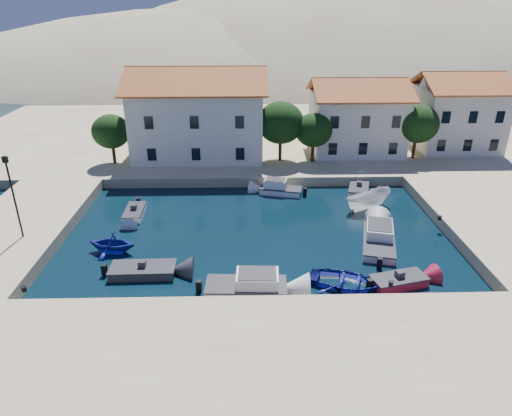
% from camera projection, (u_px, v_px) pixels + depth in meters
% --- Properties ---
extents(ground, '(400.00, 400.00, 0.00)m').
position_uv_depth(ground, '(261.00, 309.00, 27.53)').
color(ground, black).
rests_on(ground, ground).
extents(quay_south, '(52.00, 12.00, 1.00)m').
position_uv_depth(quay_south, '(266.00, 377.00, 21.86)').
color(quay_south, tan).
rests_on(quay_south, ground).
extents(quay_east, '(11.00, 20.00, 1.00)m').
position_uv_depth(quay_east, '(509.00, 224.00, 36.93)').
color(quay_east, tan).
rests_on(quay_east, ground).
extents(quay_west, '(8.00, 20.00, 1.00)m').
position_uv_depth(quay_west, '(16.00, 230.00, 35.98)').
color(quay_west, tan).
rests_on(quay_west, ground).
extents(quay_north, '(80.00, 36.00, 1.00)m').
position_uv_depth(quay_north, '(266.00, 135.00, 62.01)').
color(quay_north, tan).
rests_on(quay_north, ground).
extents(hills, '(254.00, 176.00, 99.00)m').
position_uv_depth(hills, '(310.00, 137.00, 150.31)').
color(hills, tan).
rests_on(hills, ground).
extents(building_left, '(14.70, 9.45, 9.70)m').
position_uv_depth(building_left, '(198.00, 111.00, 50.47)').
color(building_left, beige).
rests_on(building_left, quay_north).
extents(building_mid, '(10.50, 8.40, 8.30)m').
position_uv_depth(building_mid, '(357.00, 115.00, 52.11)').
color(building_mid, beige).
rests_on(building_mid, quay_north).
extents(building_right, '(9.45, 8.40, 8.80)m').
position_uv_depth(building_right, '(457.00, 110.00, 53.20)').
color(building_right, beige).
rests_on(building_right, quay_north).
extents(trees, '(37.30, 5.30, 6.45)m').
position_uv_depth(trees, '(295.00, 126.00, 48.85)').
color(trees, '#382314').
rests_on(trees, quay_north).
extents(lamppost, '(0.35, 0.25, 6.22)m').
position_uv_depth(lamppost, '(12.00, 190.00, 32.45)').
color(lamppost, black).
rests_on(lamppost, quay_west).
extents(bollards, '(29.36, 9.56, 0.30)m').
position_uv_depth(bollards, '(301.00, 259.00, 30.65)').
color(bollards, black).
rests_on(bollards, ground).
extents(motorboat_grey_sw, '(4.44, 2.02, 1.25)m').
position_uv_depth(motorboat_grey_sw, '(143.00, 270.00, 30.97)').
color(motorboat_grey_sw, '#302F34').
rests_on(motorboat_grey_sw, ground).
extents(cabin_cruiser_south, '(5.25, 2.43, 1.60)m').
position_uv_depth(cabin_cruiser_south, '(246.00, 286.00, 28.97)').
color(cabin_cruiser_south, white).
rests_on(cabin_cruiser_south, ground).
extents(rowboat_south, '(5.59, 4.76, 0.98)m').
position_uv_depth(rowboat_south, '(346.00, 286.00, 29.82)').
color(rowboat_south, navy).
rests_on(rowboat_south, ground).
extents(motorboat_red_se, '(3.91, 2.47, 1.25)m').
position_uv_depth(motorboat_red_se, '(399.00, 281.00, 29.78)').
color(motorboat_red_se, maroon).
rests_on(motorboat_red_se, ground).
extents(cabin_cruiser_east, '(3.66, 6.10, 1.60)m').
position_uv_depth(cabin_cruiser_east, '(379.00, 240.00, 34.57)').
color(cabin_cruiser_east, white).
rests_on(cabin_cruiser_east, ground).
extents(boat_east, '(5.07, 3.85, 1.85)m').
position_uv_depth(boat_east, '(368.00, 209.00, 40.96)').
color(boat_east, white).
rests_on(boat_east, ground).
extents(motorboat_white_ne, '(2.84, 4.26, 1.25)m').
position_uv_depth(motorboat_white_ne, '(359.00, 189.00, 44.61)').
color(motorboat_white_ne, white).
rests_on(motorboat_white_ne, ground).
extents(rowboat_west, '(3.94, 3.55, 1.83)m').
position_uv_depth(rowboat_west, '(113.00, 252.00, 33.88)').
color(rowboat_west, navy).
rests_on(rowboat_west, ground).
extents(motorboat_white_west, '(1.64, 3.51, 1.25)m').
position_uv_depth(motorboat_white_west, '(135.00, 213.00, 39.51)').
color(motorboat_white_west, white).
rests_on(motorboat_white_west, ground).
extents(cabin_cruiser_north, '(4.28, 2.63, 1.60)m').
position_uv_depth(cabin_cruiser_north, '(281.00, 189.00, 44.03)').
color(cabin_cruiser_north, white).
rests_on(cabin_cruiser_north, ground).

